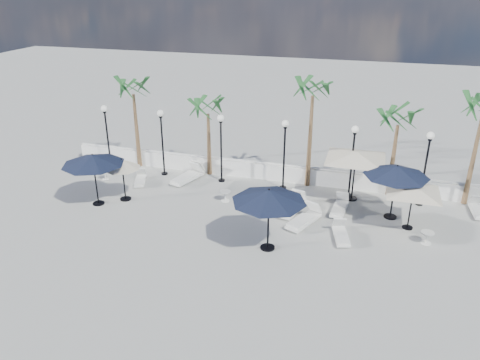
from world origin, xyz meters
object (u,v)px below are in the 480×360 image
(lounger_4, at_px, (341,234))
(parasol_navy_right, at_px, (397,171))
(lounger_0, at_px, (190,175))
(parasol_navy_left, at_px, (93,160))
(parasol_cream_sq_b, at_px, (414,186))
(parasol_cream_small, at_px, (122,165))
(lounger_1, at_px, (187,177))
(parasol_navy_mid, at_px, (269,196))
(lounger_7, at_px, (478,210))
(lounger_2, at_px, (140,180))
(lounger_5, at_px, (292,207))
(lounger_6, at_px, (340,207))
(lounger_3, at_px, (304,219))
(parasol_cream_sq_a, at_px, (356,152))

(lounger_4, xyz_separation_m, parasol_navy_right, (2.09, 2.70, 2.16))
(lounger_0, distance_m, parasol_navy_left, 5.72)
(parasol_cream_sq_b, xyz_separation_m, parasol_cream_small, (-13.88, -0.94, -0.17))
(lounger_1, bearing_deg, parasol_navy_mid, -25.02)
(lounger_4, relative_size, parasol_navy_right, 0.61)
(lounger_7, xyz_separation_m, parasol_navy_left, (-18.25, -4.17, 2.17))
(lounger_0, distance_m, lounger_2, 2.76)
(lounger_2, xyz_separation_m, parasol_cream_small, (0.25, -2.10, 1.73))
(parasol_cream_sq_b, height_order, parasol_cream_small, parasol_cream_sq_b)
(lounger_4, xyz_separation_m, lounger_5, (-2.52, 1.95, 0.05))
(lounger_6, bearing_deg, parasol_navy_mid, -116.57)
(lounger_2, relative_size, lounger_5, 0.76)
(lounger_5, height_order, parasol_cream_small, parasol_cream_small)
(lounger_5, height_order, lounger_6, lounger_5)
(parasol_navy_right, height_order, parasol_cream_small, parasol_navy_right)
(parasol_navy_right, relative_size, parasol_cream_small, 1.33)
(lounger_3, relative_size, parasol_navy_right, 0.74)
(lounger_4, distance_m, parasol_cream_sq_b, 3.88)
(lounger_5, xyz_separation_m, parasol_cream_sq_b, (5.37, -0.11, 1.84))
(lounger_6, distance_m, parasol_navy_mid, 5.46)
(lounger_0, bearing_deg, lounger_4, -10.83)
(parasol_navy_mid, bearing_deg, lounger_6, 58.49)
(parasol_navy_mid, bearing_deg, lounger_4, 29.45)
(parasol_navy_left, height_order, parasol_cream_sq_a, parasol_cream_sq_a)
(lounger_1, relative_size, lounger_7, 1.29)
(lounger_6, xyz_separation_m, lounger_7, (6.46, 1.63, -0.03))
(parasol_navy_right, bearing_deg, lounger_5, -170.80)
(lounger_1, bearing_deg, lounger_7, 19.37)
(lounger_0, xyz_separation_m, lounger_1, (-0.03, -0.29, -0.00))
(lounger_1, relative_size, parasol_navy_right, 0.74)
(lounger_7, height_order, parasol_navy_left, parasol_navy_left)
(lounger_1, height_order, parasol_cream_small, parasol_cream_small)
(parasol_navy_left, bearing_deg, lounger_5, 11.14)
(lounger_1, bearing_deg, lounger_3, -5.34)
(lounger_0, relative_size, parasol_cream_sq_a, 0.40)
(lounger_6, height_order, parasol_cream_small, parasol_cream_small)
(lounger_2, distance_m, parasol_navy_right, 13.55)
(parasol_navy_left, bearing_deg, parasol_cream_small, 38.21)
(lounger_7, relative_size, parasol_navy_left, 0.57)
(parasol_navy_mid, relative_size, parasol_cream_small, 1.38)
(lounger_0, xyz_separation_m, parasol_navy_right, (10.91, -1.54, 2.11))
(lounger_3, xyz_separation_m, parasol_cream_small, (-9.27, 0.05, 1.67))
(lounger_7, height_order, parasol_cream_sq_b, parasol_cream_sq_b)
(lounger_2, xyz_separation_m, lounger_6, (10.98, -0.39, 0.03))
(lounger_2, distance_m, lounger_4, 11.68)
(parasol_cream_sq_a, bearing_deg, lounger_3, -119.89)
(lounger_0, relative_size, lounger_2, 1.31)
(lounger_0, bearing_deg, lounger_3, -10.82)
(lounger_4, bearing_deg, parasol_cream_sq_a, 74.17)
(parasol_navy_left, bearing_deg, parasol_cream_sq_a, 18.70)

